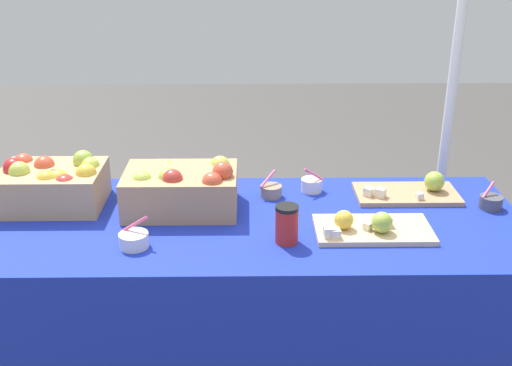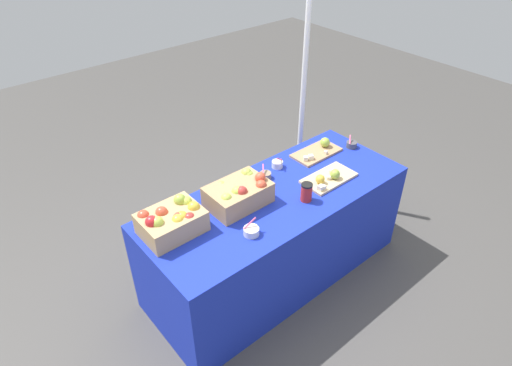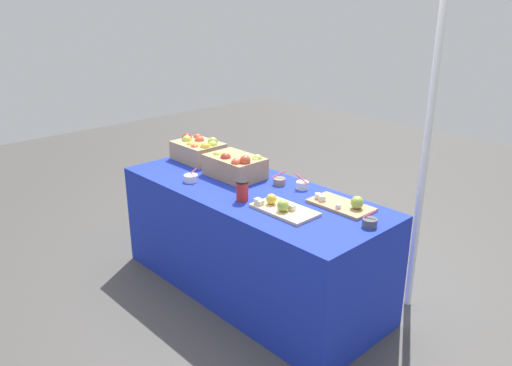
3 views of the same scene
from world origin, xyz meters
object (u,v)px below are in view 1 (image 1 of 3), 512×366
Objects in this scene: sample_bowl_mid at (271,191)px; coffee_cup at (287,224)px; cutting_board_back at (411,191)px; tent_pole at (450,106)px; apple_crate_left at (53,184)px; sample_bowl_extra at (134,240)px; cutting_board_front at (369,227)px; sample_bowl_far at (312,185)px; sample_bowl_near at (491,202)px; apple_crate_middle at (183,188)px.

sample_bowl_mid is 0.73× the size of coffee_cup.
tent_pole is at bearing 59.91° from cutting_board_back.
apple_crate_left is 2.84× the size of coffee_cup.
apple_crate_left is 3.53× the size of sample_bowl_extra.
tent_pole reaches higher than cutting_board_front.
cutting_board_front is at bearing -65.94° from sample_bowl_far.
cutting_board_back is 4.11× the size of sample_bowl_mid.
cutting_board_back is 0.54m from tent_pole.
sample_bowl_extra is at bearing -144.29° from sample_bowl_far.
apple_crate_left is at bearing 160.36° from coffee_cup.
apple_crate_left is 3.90× the size of sample_bowl_mid.
tent_pole reaches higher than sample_bowl_near.
cutting_board_front is 0.44m from sample_bowl_mid.
cutting_board_front is 4.20× the size of sample_bowl_near.
cutting_board_back and sample_bowl_mid have the same top height.
sample_bowl_mid is (-0.53, 0.00, 0.00)m from cutting_board_back.
apple_crate_left is 0.96m from sample_bowl_far.
cutting_board_front is 3.76× the size of sample_bowl_extra.
apple_crate_left is 0.19× the size of tent_pole.
apple_crate_middle is at bearing -4.92° from apple_crate_left.
cutting_board_front is at bearing 6.15° from sample_bowl_extra.
apple_crate_left is 3.43× the size of sample_bowl_far.
apple_crate_middle is 0.86m from cutting_board_back.
apple_crate_left reaches higher than cutting_board_back.
sample_bowl_far is 0.83× the size of coffee_cup.
sample_bowl_far reaches higher than sample_bowl_mid.
coffee_cup is at bearing -168.52° from cutting_board_front.
cutting_board_back is (0.85, 0.10, -0.06)m from apple_crate_middle.
coffee_cup is (-0.49, -0.36, 0.04)m from cutting_board_back.
sample_bowl_near is 0.89× the size of sample_bowl_extra.
sample_bowl_near is 0.66m from sample_bowl_far.
sample_bowl_near is at bearing -8.25° from sample_bowl_mid.
apple_crate_middle reaches higher than cutting_board_front.
sample_bowl_far is at bearing 35.71° from sample_bowl_extra.
sample_bowl_mid is 0.88× the size of sample_bowl_far.
coffee_cup reaches higher than sample_bowl_far.
cutting_board_front is 0.77m from sample_bowl_extra.
sample_bowl_extra is at bearing -167.54° from sample_bowl_near.
coffee_cup is at bearing -161.76° from sample_bowl_near.
apple_crate_middle is 1.03× the size of cutting_board_front.
sample_bowl_mid is at bearing 171.75° from sample_bowl_near.
apple_crate_middle is 0.67m from cutting_board_front.
apple_crate_middle is 0.21× the size of tent_pole.
sample_bowl_far is at bearing 165.51° from sample_bowl_near.
tent_pole is at bearing 28.77° from sample_bowl_mid.
sample_bowl_extra is (-0.61, -0.44, -0.00)m from sample_bowl_far.
tent_pole reaches higher than cutting_board_back.
apple_crate_middle is 0.32m from sample_bowl_extra.
coffee_cup is 1.10m from tent_pole.
apple_crate_left is 0.88m from coffee_cup.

